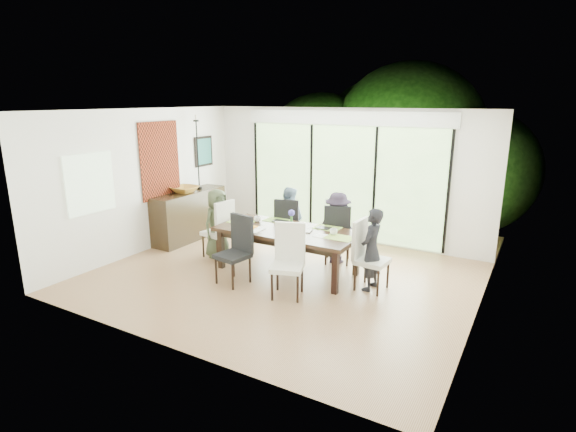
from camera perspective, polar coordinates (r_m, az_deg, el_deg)
The scene contains 62 objects.
floor at distance 7.49m, azimuth -0.96°, elevation -7.88°, with size 6.00×5.00×0.01m, color brown.
ceiling at distance 6.92m, azimuth -1.06°, elevation 13.32°, with size 6.00×5.00×0.01m, color white.
wall_back at distance 9.29m, azimuth 6.99°, elevation 5.16°, with size 6.00×0.02×2.70m, color silver.
wall_front at distance 5.17m, azimuth -15.45°, elevation -2.99°, with size 6.00×0.02×2.70m, color beige.
wall_left at distance 8.98m, azimuth -17.78°, elevation 4.24°, with size 0.02×5.00×2.70m, color silver.
wall_right at distance 6.15m, azimuth 23.83°, elevation -0.91°, with size 0.02×5.00×2.70m, color beige.
glass_doors at distance 9.28m, azimuth 6.86°, elevation 4.22°, with size 4.20×0.02×2.30m, color #598C3F.
blinds_header at distance 9.13m, azimuth 7.09°, elevation 12.26°, with size 4.40×0.06×0.28m, color white.
mullion_a at distance 10.26m, azimuth -4.04°, elevation 5.29°, with size 0.05×0.04×2.30m, color black.
mullion_b at distance 9.56m, azimuth 2.97°, elevation 4.61°, with size 0.05×0.04×2.30m, color black.
mullion_c at distance 9.02m, azimuth 10.93°, elevation 3.76°, with size 0.05×0.04×2.30m, color black.
mullion_d at distance 8.68m, azimuth 19.68°, elevation 2.73°, with size 0.05×0.04×2.30m, color black.
side_window at distance 8.18m, azimuth -23.83°, elevation 3.79°, with size 0.02×0.90×1.00m, color #8CAD7F.
deck at distance 10.41m, azimuth 8.68°, elevation -1.77°, with size 6.00×1.80×0.10m, color brown.
rail_top at distance 10.99m, azimuth 10.32°, elevation 2.27°, with size 6.00×0.08×0.06m, color brown.
foliage_left at distance 12.44m, azimuth 4.21°, elevation 8.05°, with size 3.20×3.20×3.20m, color #14380F.
foliage_mid at distance 12.20m, azimuth 14.97°, elevation 9.17°, with size 4.00×4.00×4.00m, color #14380F.
foliage_right at distance 11.14m, azimuth 22.67°, elevation 5.25°, with size 2.80×2.80×2.80m, color #14380F.
foliage_far at distance 13.17m, azimuth 11.50°, elevation 8.96°, with size 3.60×3.60×3.60m, color #14380F.
table_top at distance 7.53m, azimuth -0.08°, elevation -1.92°, with size 2.40×1.10×0.06m, color black.
table_apron at distance 7.55m, azimuth -0.08°, elevation -2.58°, with size 2.20×0.90×0.10m, color black.
table_leg_fl at distance 7.88m, azimuth -8.49°, elevation -4.17°, with size 0.09×0.09×0.69m, color black.
table_leg_fr at distance 6.83m, azimuth 6.03°, elevation -7.12°, with size 0.09×0.09×0.69m, color black.
table_leg_bl at distance 8.54m, azimuth -4.93°, elevation -2.57°, with size 0.09×0.09×0.69m, color black.
table_leg_br at distance 7.57m, azimuth 8.69°, elevation -4.97°, with size 0.09×0.09×0.69m, color black.
chair_left_end at distance 8.39m, azimuth -8.99°, elevation -1.55°, with size 0.46×0.46×1.10m, color beige, non-canonical shape.
chair_right_end at distance 6.99m, azimuth 10.68°, elevation -4.98°, with size 0.46×0.46×1.10m, color silver, non-canonical shape.
chair_far_left at distance 8.50m, azimuth 0.15°, elevation -1.16°, with size 0.46×0.46×1.10m, color black, non-canonical shape.
chair_far_right at distance 8.07m, azimuth 6.34°, elevation -2.12°, with size 0.46×0.46×1.10m, color black, non-canonical shape.
chair_near_left at distance 7.15m, azimuth -7.07°, elevation -4.37°, with size 0.46×0.46×1.10m, color black, non-canonical shape.
chair_near_right at distance 6.63m, azimuth -0.09°, elevation -5.81°, with size 0.46×0.46×1.10m, color white, non-canonical shape.
person_left_end at distance 8.36m, azimuth -8.91°, elevation -0.94°, with size 0.60×0.38×1.29m, color #3B452E.
person_right_end at distance 6.96m, azimuth 10.56°, elevation -4.22°, with size 0.60×0.38×1.29m, color black.
person_far_left at distance 8.45m, azimuth 0.09°, elevation -0.58°, with size 0.60×0.38×1.29m, color #6F8AA1.
person_far_right at distance 8.02m, azimuth 6.30°, elevation -1.51°, with size 0.60×0.38×1.29m, color #251D2B.
placemat_left at distance 8.02m, azimuth -5.98°, elevation -0.72°, with size 0.44×0.32×0.01m, color #89AA3C.
placemat_right at distance 7.11m, azimuth 6.57°, elevation -2.75°, with size 0.44×0.32×0.01m, color #87A73B.
placemat_far_l at distance 8.07m, azimuth -1.43°, elevation -0.54°, with size 0.44×0.32×0.01m, color #79A139.
placemat_far_r at distance 7.62m, azimuth 5.01°, elevation -1.52°, with size 0.44×0.32×0.01m, color #87AE3E.
placemat_paper at distance 7.56m, azimuth -4.84°, elevation -1.65°, with size 0.44×0.32×0.01m, color white.
tablet_far_l at distance 7.98m, azimuth -1.00°, elevation -0.65°, with size 0.26×0.18×0.01m, color black.
tablet_far_r at distance 7.59m, azimuth 4.51°, elevation -1.50°, with size 0.24×0.17×0.01m, color black.
papers at distance 7.17m, azimuth 4.58°, elevation -2.57°, with size 0.30×0.22×0.00m, color white.
platter_base at distance 7.55m, azimuth -4.84°, elevation -1.54°, with size 0.26×0.26×0.02m, color white.
platter_snacks at distance 7.55m, azimuth -4.84°, elevation -1.41°, with size 0.20×0.20×0.01m, color orange.
vase at distance 7.52m, azimuth 0.44°, elevation -1.23°, with size 0.08×0.08×0.12m, color silver.
hyacinth_stems at distance 7.49m, azimuth 0.44°, elevation -0.34°, with size 0.04×0.04×0.16m, color #337226.
hyacinth_blooms at distance 7.46m, azimuth 0.44°, elevation 0.40°, with size 0.11×0.11×0.11m, color #514BBC.
laptop at distance 7.88m, azimuth -5.81°, elevation -0.91°, with size 0.33×0.21×0.03m, color silver.
cup_a at distance 7.98m, azimuth -3.90°, elevation -0.40°, with size 0.12×0.12×0.10m, color white.
cup_b at distance 7.35m, azimuth 0.54°, elevation -1.72°, with size 0.10×0.10×0.09m, color white.
cup_c at distance 7.24m, azimuth 5.81°, elevation -2.03°, with size 0.12×0.12×0.10m, color white.
book at distance 7.44m, azimuth 1.78°, elevation -1.81°, with size 0.16×0.22×0.02m, color white.
sideboard at distance 9.61m, azimuth -12.39°, elevation 0.09°, with size 0.50×1.79×1.01m, color black.
bowl at distance 9.42m, azimuth -12.99°, elevation 3.31°, with size 0.53×0.53×0.13m, color #9A6921.
candlestick_base at distance 9.75m, azimuth -11.19°, elevation 3.53°, with size 0.11×0.11×0.04m, color black.
candlestick_shaft at distance 9.64m, azimuth -11.40°, elevation 7.65°, with size 0.03×0.03×1.40m, color black.
candlestick_pan at distance 9.59m, azimuth -11.61°, elevation 11.77°, with size 0.11×0.11×0.03m, color black.
candle at distance 9.58m, azimuth -11.63°, elevation 12.17°, with size 0.04×0.04×0.11m, color silver.
tapestry at distance 9.17m, azimuth -15.94°, elevation 6.80°, with size 0.02×1.00×1.50m, color maroon.
art_frame at distance 10.11m, azimuth -10.67°, elevation 8.08°, with size 0.03×0.55×0.65m, color black.
art_canvas at distance 10.09m, azimuth -10.58°, elevation 8.07°, with size 0.01×0.45×0.55m, color #1B5753.
Camera 1 is at (3.55, -5.94, 2.87)m, focal length 28.00 mm.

